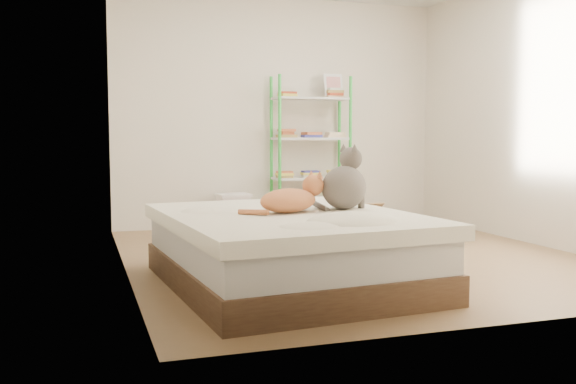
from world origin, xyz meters
name	(u,v)px	position (x,y,z in m)	size (l,w,h in m)	color
room	(355,104)	(0.00, 0.00, 1.30)	(3.81, 4.21, 2.61)	olive
bed	(288,249)	(-0.87, -0.84, 0.25)	(1.74, 2.10, 0.50)	brown
orange_cat	(288,197)	(-0.86, -0.83, 0.61)	(0.53, 0.28, 0.21)	#DD804E
grey_cat	(344,178)	(-0.42, -0.76, 0.73)	(0.33, 0.40, 0.45)	slate
shelf_unit	(311,154)	(0.31, 1.88, 0.83)	(0.88, 0.36, 1.74)	green
cardboard_box	(345,226)	(0.15, 0.55, 0.19)	(0.56, 0.54, 0.42)	olive
white_bin	(234,211)	(-0.61, 1.85, 0.20)	(0.36, 0.32, 0.40)	white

